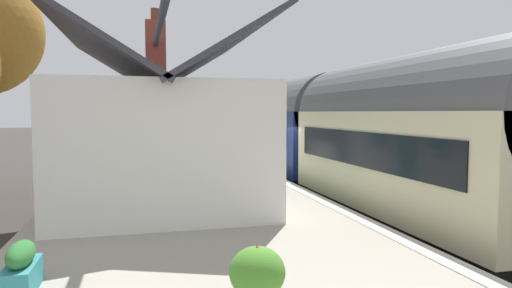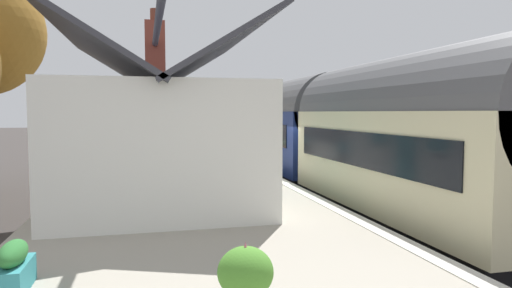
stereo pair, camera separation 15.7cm
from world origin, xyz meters
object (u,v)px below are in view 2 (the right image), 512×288
(bench_near_building, at_px, (174,145))
(planter_by_door, at_px, (196,151))
(planter_bench_right, at_px, (136,151))
(station_building, at_px, (159,138))
(planter_bench_left, at_px, (14,268))
(station_sign_board, at_px, (224,134))
(planter_edge_far, at_px, (160,155))
(lamp_post_platform, at_px, (221,102))
(planter_edge_near, at_px, (246,285))
(train, at_px, (329,135))
(bench_platform_end, at_px, (183,156))
(planter_corner_building, at_px, (216,145))
(planter_under_sign, at_px, (196,149))

(bench_near_building, xyz_separation_m, planter_by_door, (-1.78, -0.85, -0.17))
(bench_near_building, distance_m, planter_bench_right, 3.26)
(station_building, distance_m, planter_bench_left, 5.94)
(planter_bench_left, relative_size, station_sign_board, 0.49)
(planter_edge_far, distance_m, lamp_post_platform, 4.19)
(planter_edge_near, distance_m, planter_edge_far, 13.47)
(planter_bench_left, height_order, planter_edge_near, planter_edge_near)
(train, height_order, planter_bench_left, train)
(bench_platform_end, xyz_separation_m, planter_by_door, (3.81, -0.88, -0.17))
(planter_bench_right, bearing_deg, bench_near_building, -33.37)
(planter_edge_near, bearing_deg, train, -27.22)
(planter_bench_left, bearing_deg, planter_bench_right, -4.46)
(train, relative_size, station_building, 2.54)
(bench_near_building, bearing_deg, planter_edge_near, 178.58)
(station_building, xyz_separation_m, lamp_post_platform, (8.74, -3.01, 1.07))
(bench_platform_end, bearing_deg, station_building, 169.57)
(planter_bench_right, bearing_deg, planter_bench_left, 175.54)
(train, relative_size, planter_corner_building, 20.48)
(planter_under_sign, xyz_separation_m, planter_edge_near, (-17.78, 1.49, 0.12))
(bench_platform_end, bearing_deg, planter_edge_far, 43.29)
(planter_under_sign, relative_size, planter_edge_far, 1.05)
(planter_by_door, height_order, station_sign_board, station_sign_board)
(train, height_order, bench_near_building, train)
(train, xyz_separation_m, planter_bench_right, (5.46, 6.49, -0.88))
(train, xyz_separation_m, planter_edge_near, (-10.01, 5.15, -0.91))
(station_sign_board, bearing_deg, planter_edge_near, 170.94)
(planter_edge_near, xyz_separation_m, lamp_post_platform, (15.76, -2.40, 2.12))
(planter_edge_near, distance_m, station_sign_board, 14.38)
(bench_platform_end, height_order, planter_bench_right, bench_platform_end)
(planter_bench_right, relative_size, lamp_post_platform, 0.24)
(planter_bench_left, xyz_separation_m, planter_corner_building, (16.49, -4.94, 0.15))
(planter_edge_near, bearing_deg, planter_under_sign, -4.78)
(planter_under_sign, height_order, planter_edge_near, planter_edge_near)
(planter_bench_left, distance_m, planter_edge_near, 2.85)
(train, bearing_deg, bench_near_building, 29.83)
(planter_corner_building, distance_m, station_sign_board, 3.88)
(bench_near_building, bearing_deg, planter_corner_building, -96.09)
(planter_under_sign, distance_m, lamp_post_platform, 3.15)
(station_sign_board, bearing_deg, bench_platform_end, 130.51)
(planter_bench_left, bearing_deg, planter_corner_building, -16.68)
(planter_corner_building, bearing_deg, bench_near_building, 83.91)
(planter_corner_building, bearing_deg, planter_bench_left, 163.32)
(planter_under_sign, bearing_deg, train, -154.79)
(planter_corner_building, bearing_deg, train, -161.68)
(bench_near_building, bearing_deg, train, -150.17)
(station_building, distance_m, lamp_post_platform, 9.31)
(train, distance_m, station_sign_board, 5.07)
(train, bearing_deg, planter_bench_right, 49.90)
(bench_near_building, height_order, planter_under_sign, bench_near_building)
(planter_bench_left, relative_size, planter_corner_building, 0.88)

